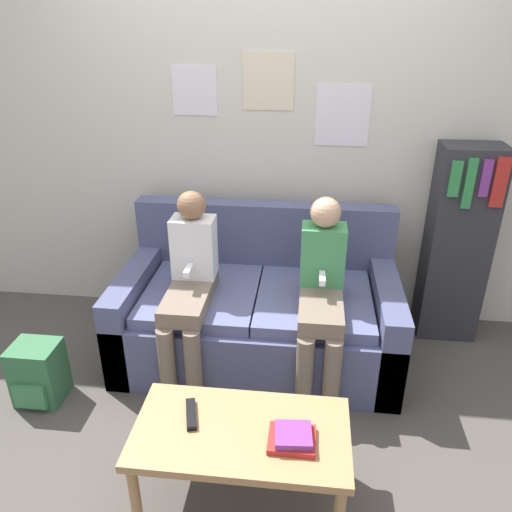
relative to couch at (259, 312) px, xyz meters
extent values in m
plane|color=#4C4742|center=(0.00, -0.57, -0.28)|extent=(10.00, 10.00, 0.00)
cube|color=beige|center=(0.00, 0.53, 1.02)|extent=(8.00, 0.06, 2.60)
cube|color=silver|center=(-0.44, 0.50, 1.21)|extent=(0.27, 0.00, 0.29)
cube|color=beige|center=(0.00, 0.50, 1.27)|extent=(0.30, 0.00, 0.33)
cube|color=silver|center=(0.44, 0.50, 1.08)|extent=(0.32, 0.00, 0.36)
cube|color=#4C5175|center=(0.00, -0.04, -0.08)|extent=(1.62, 0.89, 0.39)
cube|color=#4C5175|center=(0.00, 0.33, 0.34)|extent=(1.62, 0.14, 0.47)
cube|color=#4C5175|center=(-0.74, -0.04, 0.00)|extent=(0.14, 0.89, 0.55)
cube|color=#4C5175|center=(0.74, -0.04, 0.00)|extent=(0.14, 0.89, 0.55)
cube|color=slate|center=(-0.33, -0.08, 0.15)|extent=(0.65, 0.73, 0.07)
cube|color=slate|center=(0.33, -0.08, 0.15)|extent=(0.65, 0.73, 0.07)
cube|color=#AD7F51|center=(0.05, -1.07, 0.10)|extent=(0.88, 0.47, 0.04)
cylinder|color=#AD7F51|center=(-0.35, -1.27, -0.10)|extent=(0.04, 0.04, 0.36)
cylinder|color=#AD7F51|center=(-0.35, -0.88, -0.10)|extent=(0.04, 0.04, 0.36)
cylinder|color=#AD7F51|center=(0.44, -0.88, -0.10)|extent=(0.04, 0.04, 0.36)
cylinder|color=#756656|center=(-0.43, -0.51, -0.05)|extent=(0.09, 0.09, 0.46)
cylinder|color=#756656|center=(-0.29, -0.51, -0.05)|extent=(0.09, 0.09, 0.46)
cube|color=#756656|center=(-0.36, -0.23, 0.23)|extent=(0.23, 0.54, 0.09)
cube|color=white|center=(-0.36, -0.07, 0.45)|extent=(0.24, 0.16, 0.35)
sphere|color=#8C6647|center=(-0.36, -0.07, 0.70)|extent=(0.16, 0.16, 0.16)
cube|color=white|center=(-0.36, -0.22, 0.38)|extent=(0.03, 0.12, 0.03)
cylinder|color=#756656|center=(0.29, -0.51, -0.05)|extent=(0.09, 0.09, 0.46)
cylinder|color=#756656|center=(0.43, -0.51, -0.05)|extent=(0.09, 0.09, 0.46)
cube|color=#756656|center=(0.36, -0.23, 0.23)|extent=(0.23, 0.54, 0.09)
cube|color=#429356|center=(0.36, -0.07, 0.44)|extent=(0.24, 0.16, 0.34)
sphere|color=tan|center=(0.36, -0.07, 0.69)|extent=(0.17, 0.17, 0.17)
cube|color=white|center=(0.36, -0.22, 0.37)|extent=(0.03, 0.12, 0.03)
cube|color=black|center=(-0.17, -1.02, 0.13)|extent=(0.08, 0.17, 0.02)
cube|color=red|center=(0.25, -1.11, 0.13)|extent=(0.19, 0.16, 0.02)
cube|color=#7A3389|center=(0.26, -1.11, 0.15)|extent=(0.15, 0.15, 0.03)
cube|color=#2D2D33|center=(1.19, 0.35, 0.34)|extent=(0.36, 0.26, 1.24)
cube|color=#2D8442|center=(1.07, 0.22, 0.81)|extent=(0.06, 0.02, 0.20)
cube|color=#2D8442|center=(1.15, 0.22, 0.78)|extent=(0.05, 0.02, 0.29)
cube|color=#7A3389|center=(1.23, 0.22, 0.81)|extent=(0.05, 0.02, 0.21)
cube|color=red|center=(1.31, 0.22, 0.79)|extent=(0.07, 0.02, 0.28)
cube|color=#336B42|center=(-1.13, -0.56, -0.11)|extent=(0.24, 0.21, 0.34)
cube|color=#3D804F|center=(-1.13, -0.68, -0.17)|extent=(0.17, 0.03, 0.14)
camera|label=1|loc=(0.27, -2.56, 1.62)|focal=35.00mm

